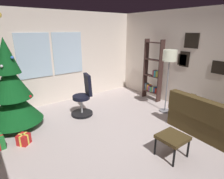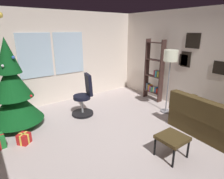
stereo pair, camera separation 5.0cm
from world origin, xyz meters
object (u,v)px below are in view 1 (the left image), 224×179
object	(u,v)px
gift_box_red	(24,139)
floor_lamp	(169,60)
footstool	(173,139)
office_chair	(84,99)
bookshelf	(153,74)
holiday_tree	(12,93)

from	to	relation	value
gift_box_red	floor_lamp	bearing A→B (deg)	-11.16
gift_box_red	floor_lamp	size ratio (longest dim) A/B	0.17
footstool	office_chair	xyz separation A→B (m)	(-0.41, 2.43, 0.08)
office_chair	bookshelf	bearing A→B (deg)	-7.14
office_chair	bookshelf	xyz separation A→B (m)	(2.29, -0.29, 0.40)
holiday_tree	floor_lamp	distance (m)	3.78
office_chair	floor_lamp	distance (m)	2.40
holiday_tree	bookshelf	xyz separation A→B (m)	(3.85, -0.63, -0.00)
holiday_tree	office_chair	world-z (taller)	holiday_tree
gift_box_red	bookshelf	xyz separation A→B (m)	(3.90, 0.19, 0.72)
office_chair	bookshelf	distance (m)	2.35
holiday_tree	gift_box_red	distance (m)	1.10
footstool	gift_box_red	size ratio (longest dim) A/B	1.65
footstool	holiday_tree	xyz separation A→B (m)	(-1.97, 2.78, 0.48)
footstool	floor_lamp	world-z (taller)	floor_lamp
footstool	office_chair	size ratio (longest dim) A/B	0.43
footstool	bookshelf	distance (m)	2.90
gift_box_red	bookshelf	size ratio (longest dim) A/B	0.15
holiday_tree	gift_box_red	bearing A→B (deg)	-93.19
holiday_tree	bookshelf	bearing A→B (deg)	-9.30
footstool	gift_box_red	world-z (taller)	footstool
gift_box_red	office_chair	distance (m)	1.70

